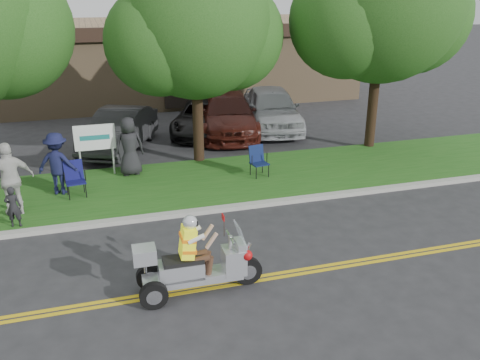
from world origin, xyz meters
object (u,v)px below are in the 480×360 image
object	(u,v)px
lawn_chair_b	(75,176)
parked_car_mid	(204,118)
trike_scooter	(193,266)
lawn_chair_a	(258,159)
parked_car_right	(228,114)
parked_car_far_right	(272,108)
spectator_adult_right	(11,179)
parked_car_left	(119,130)

from	to	relation	value
lawn_chair_b	parked_car_mid	xyz separation A→B (m)	(5.06, 5.70, -0.02)
trike_scooter	lawn_chair_a	distance (m)	6.61
lawn_chair_b	parked_car_mid	size ratio (longest dim) A/B	0.21
parked_car_right	parked_car_far_right	world-z (taller)	parked_car_far_right
parked_car_mid	parked_car_right	xyz separation A→B (m)	(0.95, -0.24, 0.14)
spectator_adult_right	parked_car_mid	size ratio (longest dim) A/B	0.42
spectator_adult_right	parked_car_right	bearing A→B (deg)	-161.56
lawn_chair_b	parked_car_left	bearing A→B (deg)	62.67
lawn_chair_a	parked_car_left	distance (m)	5.86
parked_car_mid	parked_car_far_right	xyz separation A→B (m)	(2.91, -0.12, 0.23)
lawn_chair_a	parked_car_mid	size ratio (longest dim) A/B	0.20
parked_car_mid	parked_car_far_right	size ratio (longest dim) A/B	0.91
spectator_adult_right	lawn_chair_b	bearing A→B (deg)	-170.27
lawn_chair_a	parked_car_left	size ratio (longest dim) A/B	0.21
trike_scooter	parked_car_far_right	world-z (taller)	parked_car_far_right
lawn_chair_a	parked_car_right	bearing A→B (deg)	75.15
lawn_chair_b	spectator_adult_right	distance (m)	1.83
parked_car_mid	parked_car_far_right	distance (m)	2.92
spectator_adult_right	lawn_chair_a	bearing A→B (deg)	166.21
spectator_adult_right	trike_scooter	bearing A→B (deg)	106.70
trike_scooter	lawn_chair_b	world-z (taller)	trike_scooter
lawn_chair_b	spectator_adult_right	world-z (taller)	spectator_adult_right
spectator_adult_right	parked_car_left	xyz separation A→B (m)	(3.08, 5.31, -0.33)
lawn_chair_a	parked_car_right	world-z (taller)	parked_car_right
parked_car_right	spectator_adult_right	bearing A→B (deg)	-128.82
trike_scooter	parked_car_mid	distance (m)	11.72
parked_car_mid	parked_car_right	world-z (taller)	parked_car_right
lawn_chair_a	spectator_adult_right	size ratio (longest dim) A/B	0.49
trike_scooter	parked_car_right	distance (m)	11.75
lawn_chair_b	parked_car_far_right	distance (m)	9.73
spectator_adult_right	parked_car_left	distance (m)	6.15
trike_scooter	parked_car_right	xyz separation A→B (m)	(3.74, 11.14, 0.21)
lawn_chair_b	parked_car_right	size ratio (longest dim) A/B	0.18
lawn_chair_a	spectator_adult_right	world-z (taller)	spectator_adult_right
parked_car_left	parked_car_right	xyz separation A→B (m)	(4.45, 1.08, 0.04)
spectator_adult_right	parked_car_far_right	size ratio (longest dim) A/B	0.38
trike_scooter	parked_car_left	world-z (taller)	trike_scooter
parked_car_right	parked_car_far_right	distance (m)	1.96
lawn_chair_a	lawn_chair_b	bearing A→B (deg)	171.06
lawn_chair_a	parked_car_right	distance (m)	5.41
lawn_chair_a	lawn_chair_b	xyz separation A→B (m)	(-5.53, -0.07, 0.03)
trike_scooter	parked_car_far_right	distance (m)	12.62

